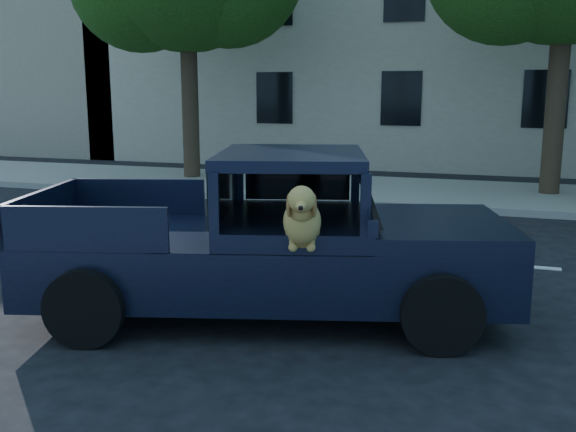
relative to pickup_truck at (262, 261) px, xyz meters
The scene contains 6 objects.
ground 1.65m from the pickup_truck, 164.35° to the right, with size 120.00×120.00×0.00m, color black.
far_sidewalk 8.93m from the pickup_truck, 99.50° to the left, with size 60.00×4.00×0.15m, color gray.
lane_stripes 3.09m from the pickup_truck, 79.96° to the left, with size 21.60×0.14×0.01m, color silver, non-canonical shape.
building_main 16.62m from the pickup_truck, 84.57° to the left, with size 26.00×6.00×9.00m, color beige.
building_left 23.27m from the pickup_truck, 135.67° to the left, with size 12.00×6.00×8.00m, color tan.
pickup_truck is the anchor object (origin of this frame).
Camera 1 is at (3.88, -5.96, 2.47)m, focal length 40.00 mm.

